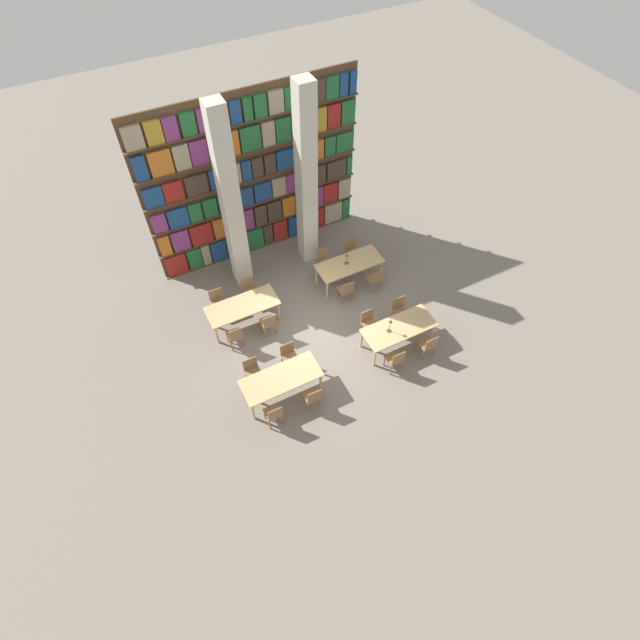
{
  "coord_description": "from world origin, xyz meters",
  "views": [
    {
      "loc": [
        -4.03,
        -8.05,
        11.89
      ],
      "look_at": [
        0.0,
        -0.14,
        0.69
      ],
      "focal_mm": 28.0,
      "sensor_mm": 36.0,
      "label": 1
    }
  ],
  "objects_px": {
    "chair_4": "(395,359)",
    "pillar_left": "(231,204)",
    "chair_3": "(289,355)",
    "chair_14": "(375,279)",
    "chair_5": "(369,322)",
    "reading_table_1": "(399,329)",
    "pillar_center": "(306,181)",
    "chair_12": "(346,290)",
    "reading_table_0": "(281,379)",
    "desk_lamp_1": "(347,257)",
    "chair_9": "(218,301)",
    "chair_7": "(400,309)",
    "chair_11": "(250,290)",
    "chair_6": "(428,345)",
    "chair_13": "(324,260)",
    "chair_8": "(235,336)",
    "chair_10": "(269,323)",
    "chair_15": "(352,250)",
    "chair_1": "(252,371)",
    "reading_table_2": "(242,307)",
    "chair_2": "(313,397)",
    "chair_0": "(274,414)",
    "reading_table_3": "(349,265)",
    "desk_lamp_0": "(390,324)"
  },
  "relations": [
    {
      "from": "chair_4",
      "to": "pillar_left",
      "type": "bearing_deg",
      "value": 115.38
    },
    {
      "from": "chair_3",
      "to": "chair_14",
      "type": "bearing_deg",
      "value": -158.65
    },
    {
      "from": "chair_5",
      "to": "reading_table_1",
      "type": "bearing_deg",
      "value": 126.86
    },
    {
      "from": "pillar_center",
      "to": "chair_12",
      "type": "relative_size",
      "value": 6.74
    },
    {
      "from": "chair_4",
      "to": "chair_5",
      "type": "relative_size",
      "value": 1.0
    },
    {
      "from": "reading_table_0",
      "to": "desk_lamp_1",
      "type": "relative_size",
      "value": 5.31
    },
    {
      "from": "pillar_left",
      "to": "chair_9",
      "type": "xyz_separation_m",
      "value": [
        -1.16,
        -1.0,
        -2.51
      ]
    },
    {
      "from": "chair_7",
      "to": "chair_9",
      "type": "bearing_deg",
      "value": -30.33
    },
    {
      "from": "chair_3",
      "to": "chair_11",
      "type": "bearing_deg",
      "value": -89.04
    },
    {
      "from": "chair_6",
      "to": "chair_13",
      "type": "height_order",
      "value": "same"
    },
    {
      "from": "chair_8",
      "to": "chair_14",
      "type": "relative_size",
      "value": 1.0
    },
    {
      "from": "chair_9",
      "to": "chair_10",
      "type": "height_order",
      "value": "same"
    },
    {
      "from": "desk_lamp_1",
      "to": "pillar_center",
      "type": "bearing_deg",
      "value": 109.55
    },
    {
      "from": "chair_7",
      "to": "chair_15",
      "type": "distance_m",
      "value": 2.85
    },
    {
      "from": "chair_1",
      "to": "chair_7",
      "type": "height_order",
      "value": "same"
    },
    {
      "from": "reading_table_2",
      "to": "chair_9",
      "type": "bearing_deg",
      "value": 126.28
    },
    {
      "from": "chair_2",
      "to": "reading_table_1",
      "type": "xyz_separation_m",
      "value": [
        3.1,
        0.74,
        0.2
      ]
    },
    {
      "from": "pillar_center",
      "to": "chair_12",
      "type": "height_order",
      "value": "pillar_center"
    },
    {
      "from": "chair_3",
      "to": "chair_9",
      "type": "bearing_deg",
      "value": -68.65
    },
    {
      "from": "chair_1",
      "to": "reading_table_2",
      "type": "relative_size",
      "value": 0.42
    },
    {
      "from": "chair_0",
      "to": "chair_13",
      "type": "relative_size",
      "value": 1.0
    },
    {
      "from": "chair_0",
      "to": "chair_14",
      "type": "xyz_separation_m",
      "value": [
        4.7,
        2.86,
        0.0
      ]
    },
    {
      "from": "chair_14",
      "to": "chair_7",
      "type": "bearing_deg",
      "value": -88.91
    },
    {
      "from": "chair_8",
      "to": "pillar_left",
      "type": "bearing_deg",
      "value": 64.62
    },
    {
      "from": "chair_11",
      "to": "reading_table_0",
      "type": "bearing_deg",
      "value": 81.73
    },
    {
      "from": "reading_table_1",
      "to": "chair_10",
      "type": "distance_m",
      "value": 3.75
    },
    {
      "from": "chair_2",
      "to": "reading_table_3",
      "type": "xyz_separation_m",
      "value": [
        3.09,
        3.59,
        0.2
      ]
    },
    {
      "from": "chair_1",
      "to": "chair_14",
      "type": "relative_size",
      "value": 1.0
    },
    {
      "from": "chair_10",
      "to": "chair_13",
      "type": "bearing_deg",
      "value": 30.52
    },
    {
      "from": "chair_1",
      "to": "chair_10",
      "type": "distance_m",
      "value": 1.68
    },
    {
      "from": "chair_12",
      "to": "chair_0",
      "type": "bearing_deg",
      "value": -142.06
    },
    {
      "from": "chair_3",
      "to": "reading_table_1",
      "type": "bearing_deg",
      "value": 167.0
    },
    {
      "from": "reading_table_0",
      "to": "chair_9",
      "type": "distance_m",
      "value": 3.54
    },
    {
      "from": "chair_2",
      "to": "reading_table_2",
      "type": "height_order",
      "value": "chair_2"
    },
    {
      "from": "desk_lamp_1",
      "to": "desk_lamp_0",
      "type": "bearing_deg",
      "value": -94.61
    },
    {
      "from": "reading_table_0",
      "to": "chair_5",
      "type": "height_order",
      "value": "chair_5"
    },
    {
      "from": "chair_13",
      "to": "chair_15",
      "type": "distance_m",
      "value": 1.03
    },
    {
      "from": "chair_4",
      "to": "chair_1",
      "type": "bearing_deg",
      "value": 158.44
    },
    {
      "from": "desk_lamp_0",
      "to": "chair_15",
      "type": "height_order",
      "value": "desk_lamp_0"
    },
    {
      "from": "reading_table_0",
      "to": "desk_lamp_0",
      "type": "height_order",
      "value": "desk_lamp_0"
    },
    {
      "from": "chair_4",
      "to": "chair_6",
      "type": "height_order",
      "value": "same"
    },
    {
      "from": "pillar_center",
      "to": "chair_6",
      "type": "height_order",
      "value": "pillar_center"
    },
    {
      "from": "chair_1",
      "to": "chair_10",
      "type": "height_order",
      "value": "same"
    },
    {
      "from": "chair_3",
      "to": "chair_8",
      "type": "height_order",
      "value": "same"
    },
    {
      "from": "chair_2",
      "to": "chair_6",
      "type": "distance_m",
      "value": 3.63
    },
    {
      "from": "reading_table_3",
      "to": "chair_13",
      "type": "height_order",
      "value": "chair_13"
    },
    {
      "from": "reading_table_1",
      "to": "desk_lamp_1",
      "type": "height_order",
      "value": "desk_lamp_1"
    },
    {
      "from": "chair_11",
      "to": "pillar_center",
      "type": "bearing_deg",
      "value": -158.03
    },
    {
      "from": "chair_7",
      "to": "chair_10",
      "type": "distance_m",
      "value": 3.9
    },
    {
      "from": "chair_12",
      "to": "chair_3",
      "type": "bearing_deg",
      "value": -151.32
    }
  ]
}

